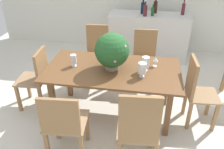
# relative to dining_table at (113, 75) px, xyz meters

# --- Properties ---
(ground_plane) EXTENTS (7.04, 7.04, 0.00)m
(ground_plane) POSITION_rel_dining_table_xyz_m (0.00, -0.02, -0.67)
(ground_plane) COLOR silver
(dining_table) EXTENTS (1.86, 0.98, 0.77)m
(dining_table) POSITION_rel_dining_table_xyz_m (0.00, 0.00, 0.00)
(dining_table) COLOR brown
(dining_table) RESTS_ON ground
(chair_foot_end) EXTENTS (0.44, 0.44, 1.00)m
(chair_foot_end) POSITION_rel_dining_table_xyz_m (1.15, -0.01, -0.12)
(chair_foot_end) COLOR olive
(chair_foot_end) RESTS_ON ground
(chair_near_right) EXTENTS (0.49, 0.48, 1.07)m
(chair_near_right) POSITION_rel_dining_table_xyz_m (0.43, -0.92, -0.08)
(chair_near_right) COLOR olive
(chair_near_right) RESTS_ON ground
(chair_head_end) EXTENTS (0.45, 0.46, 0.95)m
(chair_head_end) POSITION_rel_dining_table_xyz_m (-1.16, 0.01, -0.14)
(chair_head_end) COLOR olive
(chair_head_end) RESTS_ON ground
(chair_far_right) EXTENTS (0.45, 0.48, 1.00)m
(chair_far_right) POSITION_rel_dining_table_xyz_m (0.41, 0.91, -0.12)
(chair_far_right) COLOR olive
(chair_far_right) RESTS_ON ground
(chair_far_left) EXTENTS (0.46, 0.47, 1.04)m
(chair_far_left) POSITION_rel_dining_table_xyz_m (-0.43, 0.91, -0.10)
(chair_far_left) COLOR olive
(chair_far_left) RESTS_ON ground
(chair_near_left) EXTENTS (0.51, 0.48, 0.94)m
(chair_near_left) POSITION_rel_dining_table_xyz_m (-0.41, -0.91, -0.14)
(chair_near_left) COLOR olive
(chair_near_left) RESTS_ON ground
(flower_centerpiece) EXTENTS (0.47, 0.47, 0.51)m
(flower_centerpiece) POSITION_rel_dining_table_xyz_m (-0.01, 0.01, 0.37)
(flower_centerpiece) COLOR gray
(flower_centerpiece) RESTS_ON dining_table
(crystal_vase_left) EXTENTS (0.08, 0.08, 0.17)m
(crystal_vase_left) POSITION_rel_dining_table_xyz_m (-0.55, -0.01, 0.20)
(crystal_vase_left) COLOR silver
(crystal_vase_left) RESTS_ON dining_table
(crystal_vase_center_near) EXTENTS (0.11, 0.11, 0.20)m
(crystal_vase_center_near) POSITION_rel_dining_table_xyz_m (0.41, -0.15, 0.22)
(crystal_vase_center_near) COLOR silver
(crystal_vase_center_near) RESTS_ON dining_table
(crystal_vase_right) EXTENTS (0.10, 0.10, 0.21)m
(crystal_vase_right) POSITION_rel_dining_table_xyz_m (0.44, 0.02, 0.22)
(crystal_vase_right) COLOR silver
(crystal_vase_right) RESTS_ON dining_table
(wine_glass) EXTENTS (0.07, 0.07, 0.14)m
(wine_glass) POSITION_rel_dining_table_xyz_m (0.58, 0.18, 0.20)
(wine_glass) COLOR silver
(wine_glass) RESTS_ON dining_table
(kitchen_counter) EXTENTS (1.65, 0.56, 0.97)m
(kitchen_counter) POSITION_rel_dining_table_xyz_m (0.44, 2.04, -0.18)
(kitchen_counter) COLOR silver
(kitchen_counter) RESTS_ON ground
(wine_bottle_clear) EXTENTS (0.07, 0.07, 0.31)m
(wine_bottle_clear) POSITION_rel_dining_table_xyz_m (1.10, 2.11, 0.42)
(wine_bottle_clear) COLOR #511E28
(wine_bottle_clear) RESTS_ON kitchen_counter
(wine_bottle_green) EXTENTS (0.06, 0.06, 0.23)m
(wine_bottle_green) POSITION_rel_dining_table_xyz_m (0.49, 1.93, 0.39)
(wine_bottle_green) COLOR #194C1E
(wine_bottle_green) RESTS_ON kitchen_counter
(wine_bottle_amber) EXTENTS (0.08, 0.08, 0.29)m
(wine_bottle_amber) POSITION_rel_dining_table_xyz_m (0.29, 2.05, 0.42)
(wine_bottle_amber) COLOR #0F1E38
(wine_bottle_amber) RESTS_ON kitchen_counter
(wine_bottle_dark) EXTENTS (0.08, 0.08, 0.32)m
(wine_bottle_dark) POSITION_rel_dining_table_xyz_m (0.54, 2.15, 0.43)
(wine_bottle_dark) COLOR black
(wine_bottle_dark) RESTS_ON kitchen_counter
(wine_bottle_tall) EXTENTS (0.08, 0.08, 0.28)m
(wine_bottle_tall) POSITION_rel_dining_table_xyz_m (0.34, 1.89, 0.42)
(wine_bottle_tall) COLOR #511E28
(wine_bottle_tall) RESTS_ON kitchen_counter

